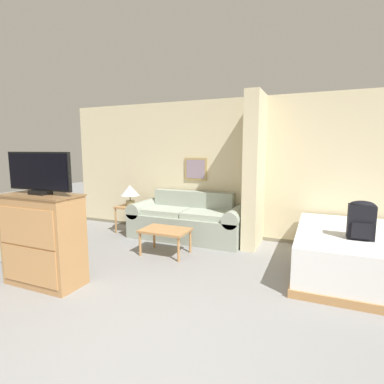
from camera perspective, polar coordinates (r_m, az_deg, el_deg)
name	(u,v)px	position (r m, az deg, el deg)	size (l,w,h in m)	color
ground_plane	(133,365)	(2.74, -11.08, -29.56)	(20.00, 20.00, 0.00)	gray
wall_back	(246,170)	(5.68, 10.22, 4.22)	(7.73, 0.16, 2.60)	beige
wall_partition_pillar	(254,171)	(5.20, 11.77, 3.89)	(0.24, 0.76, 2.60)	beige
couch	(187,221)	(5.67, -0.88, -5.52)	(2.17, 0.84, 0.86)	#99A393
coffee_table	(165,232)	(4.82, -5.09, -7.62)	(0.75, 0.52, 0.41)	#B27F4C
side_table	(130,210)	(6.21, -11.64, -3.30)	(0.48, 0.48, 0.54)	#B27F4C
table_lamp	(130,192)	(6.15, -11.74, 0.07)	(0.38, 0.38, 0.42)	tan
tv_dresser	(44,240)	(4.16, -26.43, -8.13)	(1.00, 0.47, 1.13)	#B27F4C
tv	(39,173)	(4.02, -27.16, 3.25)	(0.98, 0.16, 0.51)	black
bed	(356,253)	(4.64, 28.72, -10.10)	(1.53, 2.05, 0.59)	#B27F4C
backpack	(361,219)	(4.17, 29.55, -4.57)	(0.29, 0.21, 0.47)	black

